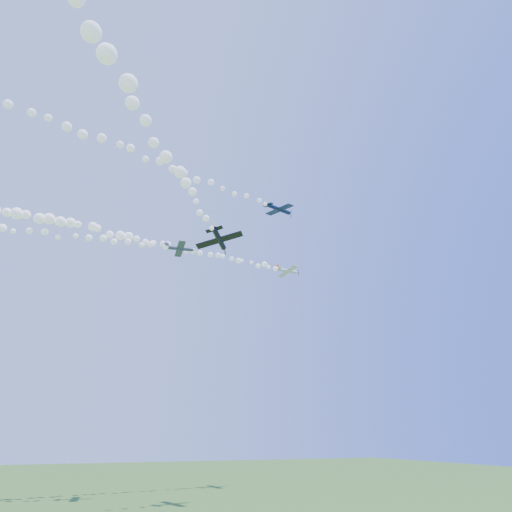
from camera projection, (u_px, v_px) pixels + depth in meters
name	position (u px, v px, depth m)	size (l,w,h in m)	color
ground	(214.00, 501.00, 74.14)	(260.00, 260.00, 0.00)	#2A4F1D
plane_white	(288.00, 271.00, 108.34)	(7.10, 7.50, 1.90)	silver
smoke_trail_white	(153.00, 242.00, 91.43)	(65.30, 12.42, 2.99)	white
plane_navy	(279.00, 209.00, 85.05)	(6.76, 7.15, 1.99)	#0D173C
smoke_trail_navy	(29.00, 112.00, 59.33)	(84.33, 24.75, 2.69)	white
plane_grey	(180.00, 249.00, 88.76)	(6.65, 7.02, 1.90)	#36394F
plane_black	(219.00, 239.00, 71.10)	(7.44, 7.03, 2.88)	black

